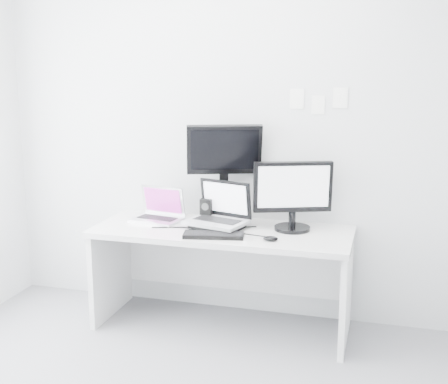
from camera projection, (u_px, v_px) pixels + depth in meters
The scene contains 12 objects.
back_wall at pixel (235, 135), 4.35m from camera, with size 3.60×3.60×0.00m, color silver.
desk at pixel (222, 278), 4.23m from camera, with size 1.80×0.70×0.73m, color silver.
macbook at pixel (156, 204), 4.33m from camera, with size 0.35×0.26×0.26m, color silver.
speaker at pixel (207, 210), 4.34m from camera, with size 0.09×0.09×0.17m, color black.
dell_laptop at pixel (216, 205), 4.13m from camera, with size 0.40×0.31×0.34m, color #9FA0A6.
rear_monitor at pixel (224, 171), 4.31m from camera, with size 0.54×0.19×0.73m, color black.
samsung_monitor at pixel (293, 195), 4.08m from camera, with size 0.54×0.25×0.50m, color black.
keyboard at pixel (214, 235), 3.95m from camera, with size 0.40×0.14×0.03m, color black.
mouse at pixel (271, 239), 3.87m from camera, with size 0.10×0.06×0.03m, color black.
wall_note_0 at pixel (297, 99), 4.17m from camera, with size 0.10×0.00×0.14m, color white.
wall_note_1 at pixel (318, 105), 4.14m from camera, with size 0.09×0.00×0.13m, color white.
wall_note_2 at pixel (340, 98), 4.09m from camera, with size 0.10×0.00×0.14m, color white.
Camera 1 is at (1.09, -2.60, 1.86)m, focal length 47.67 mm.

